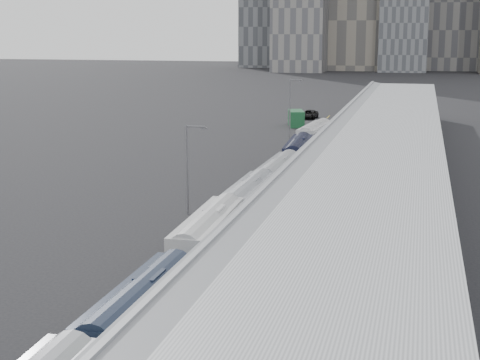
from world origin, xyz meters
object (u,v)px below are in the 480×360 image
(bus_6, at_px, (315,138))
(shipping_container, at_px, (296,118))
(bus_5, at_px, (298,156))
(street_lamp_far, at_px, (291,105))
(bus_3, at_px, (248,204))
(street_lamp_near, at_px, (189,163))
(bus_4, at_px, (278,178))
(suv, at_px, (309,114))
(bus_1, at_px, (141,319))
(bus_2, at_px, (208,241))

(bus_6, height_order, shipping_container, bus_6)
(bus_5, height_order, bus_6, bus_6)
(bus_6, bearing_deg, street_lamp_far, 123.66)
(street_lamp_far, height_order, shipping_container, street_lamp_far)
(bus_3, bearing_deg, bus_6, 90.50)
(street_lamp_near, bearing_deg, shipping_container, 91.02)
(shipping_container, bearing_deg, bus_5, -95.12)
(bus_3, distance_m, street_lamp_near, 6.90)
(street_lamp_far, bearing_deg, street_lamp_near, -90.56)
(bus_4, relative_size, shipping_container, 2.16)
(suv, bearing_deg, bus_6, -78.34)
(bus_1, height_order, street_lamp_near, street_lamp_near)
(street_lamp_near, xyz_separation_m, street_lamp_far, (0.51, 52.15, 0.54))
(street_lamp_far, distance_m, suv, 28.37)
(bus_5, height_order, street_lamp_far, street_lamp_far)
(bus_2, distance_m, street_lamp_far, 66.16)
(street_lamp_far, bearing_deg, bus_6, -60.81)
(bus_2, distance_m, suv, 94.03)
(bus_3, bearing_deg, bus_5, 90.03)
(bus_3, height_order, street_lamp_near, street_lamp_near)
(bus_1, relative_size, bus_5, 0.97)
(bus_2, relative_size, bus_6, 1.01)
(bus_1, height_order, bus_5, bus_5)
(bus_3, height_order, bus_5, bus_5)
(bus_5, xyz_separation_m, street_lamp_far, (-5.54, 25.95, 3.89))
(bus_3, height_order, street_lamp_far, street_lamp_far)
(bus_5, height_order, shipping_container, bus_5)
(bus_5, relative_size, suv, 2.15)
(bus_2, relative_size, bus_3, 1.05)
(bus_4, xyz_separation_m, suv, (-7.01, 68.76, -0.72))
(bus_4, relative_size, bus_5, 0.98)
(bus_1, distance_m, bus_5, 55.35)
(bus_6, bearing_deg, bus_3, -85.31)
(shipping_container, bearing_deg, bus_2, -100.10)
(bus_4, relative_size, suv, 2.11)
(bus_2, relative_size, shipping_container, 2.25)
(bus_5, height_order, street_lamp_near, street_lamp_near)
(bus_3, distance_m, shipping_container, 68.86)
(bus_5, xyz_separation_m, suv, (-6.69, 53.92, -0.75))
(bus_2, bearing_deg, shipping_container, 93.33)
(bus_5, xyz_separation_m, street_lamp_near, (-6.05, -26.20, 3.35))
(bus_4, height_order, street_lamp_far, street_lamp_far)
(shipping_container, bearing_deg, bus_6, -89.35)
(bus_2, height_order, bus_5, bus_2)
(bus_6, distance_m, street_lamp_far, 11.45)
(street_lamp_near, xyz_separation_m, shipping_container, (-1.20, 67.48, -3.50))
(bus_3, relative_size, suv, 2.10)
(bus_1, relative_size, suv, 2.09)
(street_lamp_far, distance_m, shipping_container, 15.94)
(bus_3, bearing_deg, bus_2, -90.02)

